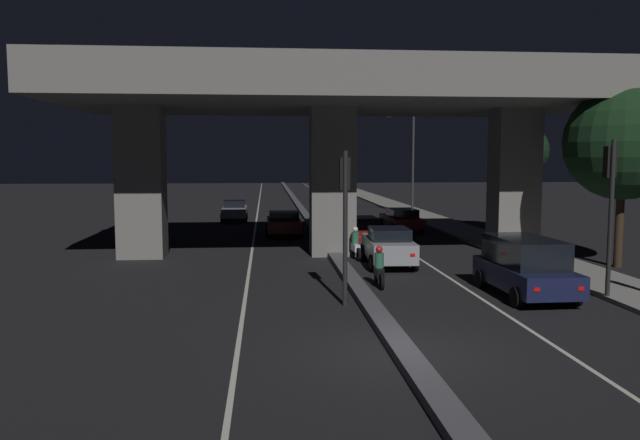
% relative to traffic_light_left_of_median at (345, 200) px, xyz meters
% --- Properties ---
extents(ground_plane, '(200.00, 200.00, 0.00)m').
position_rel_traffic_light_left_of_median_xyz_m(ground_plane, '(0.69, -4.75, -3.13)').
color(ground_plane, black).
extents(lane_line_left_inner, '(0.12, 126.00, 0.00)m').
position_rel_traffic_light_left_of_median_xyz_m(lane_line_left_inner, '(-2.99, 30.25, -3.13)').
color(lane_line_left_inner, beige).
rests_on(lane_line_left_inner, ground_plane).
extents(lane_line_right_inner, '(0.12, 126.00, 0.00)m').
position_rel_traffic_light_left_of_median_xyz_m(lane_line_right_inner, '(4.36, 30.25, -3.13)').
color(lane_line_right_inner, beige).
rests_on(lane_line_right_inner, ground_plane).
extents(median_divider, '(0.57, 126.00, 0.22)m').
position_rel_traffic_light_left_of_median_xyz_m(median_divider, '(0.69, 30.25, -3.02)').
color(median_divider, '#4C4C51').
rests_on(median_divider, ground_plane).
extents(sidewalk_right, '(2.68, 126.00, 0.14)m').
position_rel_traffic_light_left_of_median_xyz_m(sidewalk_right, '(9.39, 23.25, -3.06)').
color(sidewalk_right, gray).
rests_on(sidewalk_right, ground_plane).
extents(elevated_overpass, '(23.61, 10.71, 9.16)m').
position_rel_traffic_light_left_of_median_xyz_m(elevated_overpass, '(0.69, 9.83, 3.77)').
color(elevated_overpass, slate).
rests_on(elevated_overpass, ground_plane).
extents(traffic_light_left_of_median, '(0.30, 0.49, 4.59)m').
position_rel_traffic_light_left_of_median_xyz_m(traffic_light_left_of_median, '(0.00, 0.00, 0.00)').
color(traffic_light_left_of_median, black).
rests_on(traffic_light_left_of_median, ground_plane).
extents(traffic_light_right_of_median, '(0.30, 0.49, 4.93)m').
position_rel_traffic_light_left_of_median_xyz_m(traffic_light_right_of_median, '(8.15, -0.00, 0.23)').
color(traffic_light_right_of_median, black).
rests_on(traffic_light_right_of_median, ground_plane).
extents(street_lamp, '(2.28, 0.32, 7.85)m').
position_rel_traffic_light_left_of_median_xyz_m(street_lamp, '(8.58, 28.71, 1.52)').
color(street_lamp, '#2D2D30').
rests_on(street_lamp, ground_plane).
extents(car_dark_blue_lead, '(2.10, 4.41, 1.86)m').
position_rel_traffic_light_left_of_median_xyz_m(car_dark_blue_lead, '(5.84, 0.69, -2.16)').
color(car_dark_blue_lead, '#141938').
rests_on(car_dark_blue_lead, ground_plane).
extents(car_silver_second, '(2.03, 4.22, 1.57)m').
position_rel_traffic_light_left_of_median_xyz_m(car_silver_second, '(2.66, 6.68, -2.32)').
color(car_silver_second, gray).
rests_on(car_silver_second, ground_plane).
extents(car_dark_red_third, '(1.99, 4.80, 1.39)m').
position_rel_traffic_light_left_of_median_xyz_m(car_dark_red_third, '(2.56, 13.30, -2.42)').
color(car_dark_red_third, '#591414').
rests_on(car_dark_red_third, ground_plane).
extents(car_dark_red_fourth, '(2.01, 4.62, 1.36)m').
position_rel_traffic_light_left_of_median_xyz_m(car_dark_red_fourth, '(5.85, 18.77, -2.42)').
color(car_dark_red_fourth, '#591414').
rests_on(car_dark_red_fourth, ground_plane).
extents(car_grey_fifth, '(2.09, 4.01, 1.95)m').
position_rel_traffic_light_left_of_median_xyz_m(car_grey_fifth, '(2.65, 27.53, -2.12)').
color(car_grey_fifth, '#515459').
rests_on(car_grey_fifth, ground_plane).
extents(car_dark_red_lead_oncoming, '(2.08, 4.36, 1.34)m').
position_rel_traffic_light_left_of_median_xyz_m(car_dark_red_lead_oncoming, '(-1.29, 17.41, -2.45)').
color(car_dark_red_lead_oncoming, '#591414').
rests_on(car_dark_red_lead_oncoming, ground_plane).
extents(car_silver_second_oncoming, '(1.86, 4.25, 1.43)m').
position_rel_traffic_light_left_of_median_xyz_m(car_silver_second_oncoming, '(-4.51, 25.95, -2.39)').
color(car_silver_second_oncoming, gray).
rests_on(car_silver_second_oncoming, ground_plane).
extents(motorcycle_black_filtering_near, '(0.33, 1.71, 1.40)m').
position_rel_traffic_light_left_of_median_xyz_m(motorcycle_black_filtering_near, '(1.51, 2.55, -2.53)').
color(motorcycle_black_filtering_near, black).
rests_on(motorcycle_black_filtering_near, ground_plane).
extents(motorcycle_white_filtering_mid, '(0.34, 1.94, 1.41)m').
position_rel_traffic_light_left_of_median_xyz_m(motorcycle_white_filtering_mid, '(1.56, 8.53, -2.53)').
color(motorcycle_white_filtering_mid, black).
rests_on(motorcycle_white_filtering_mid, ground_plane).
extents(motorcycle_blue_filtering_far, '(0.34, 1.83, 1.41)m').
position_rel_traffic_light_left_of_median_xyz_m(motorcycle_blue_filtering_far, '(1.37, 13.61, -2.53)').
color(motorcycle_blue_filtering_far, black).
rests_on(motorcycle_blue_filtering_far, ground_plane).
extents(roadside_tree_kerbside_near, '(4.57, 4.57, 7.28)m').
position_rel_traffic_light_left_of_median_xyz_m(roadside_tree_kerbside_near, '(11.80, 5.53, 1.85)').
color(roadside_tree_kerbside_near, '#2D2116').
rests_on(roadside_tree_kerbside_near, ground_plane).
extents(roadside_tree_kerbside_mid, '(2.86, 2.86, 6.24)m').
position_rel_traffic_light_left_of_median_xyz_m(roadside_tree_kerbside_mid, '(12.43, 16.58, 1.63)').
color(roadside_tree_kerbside_mid, '#2D2116').
rests_on(roadside_tree_kerbside_mid, ground_plane).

